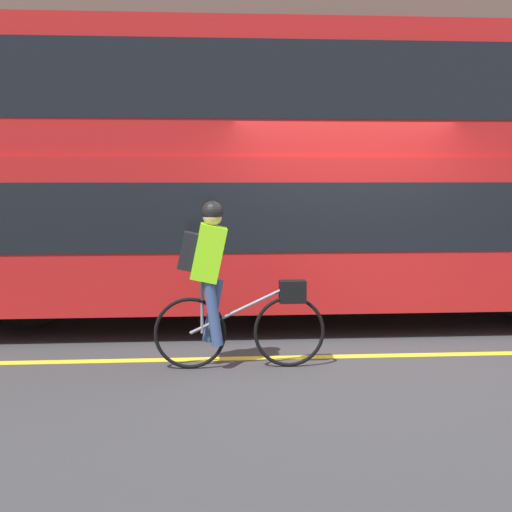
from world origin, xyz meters
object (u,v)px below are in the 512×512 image
object	(u,v)px
bus	(283,164)
trash_bin	(448,250)
cyclist_on_bike	(222,279)
street_sign_post	(174,196)

from	to	relation	value
bus	trash_bin	xyz separation A→B (m)	(3.35, 3.24, -1.47)
cyclist_on_bike	street_sign_post	world-z (taller)	street_sign_post
trash_bin	cyclist_on_bike	bearing A→B (deg)	-127.45
bus	cyclist_on_bike	distance (m)	2.66
street_sign_post	cyclist_on_bike	bearing A→B (deg)	-83.14
cyclist_on_bike	street_sign_post	size ratio (longest dim) A/B	0.68
trash_bin	bus	bearing A→B (deg)	-135.97
cyclist_on_bike	bus	bearing A→B (deg)	69.27
bus	cyclist_on_bike	bearing A→B (deg)	-110.73
cyclist_on_bike	street_sign_post	bearing A→B (deg)	96.86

